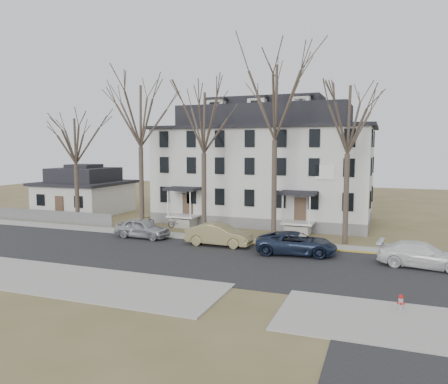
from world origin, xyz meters
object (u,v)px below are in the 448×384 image
at_px(tree_bungalow, 75,138).
at_px(small_house, 85,193).
at_px(tree_center, 275,97).
at_px(bicycle_left, 177,223).
at_px(car_tan, 219,235).
at_px(tree_mid_right, 348,115).
at_px(tree_far_left, 140,111).
at_px(car_silver, 142,229).
at_px(fire_hydrant, 401,303).
at_px(bicycle_right, 145,221).
at_px(car_white, 422,256).
at_px(tree_mid_left, 204,118).
at_px(boarding_house, 264,166).
at_px(car_navy, 296,244).

bearing_deg(tree_bungalow, small_house, 122.84).
bearing_deg(tree_center, bicycle_left, 171.34).
bearing_deg(car_tan, tree_mid_right, -65.21).
height_order(tree_far_left, tree_mid_right, tree_far_left).
height_order(car_silver, fire_hydrant, car_silver).
bearing_deg(bicycle_right, tree_bungalow, 71.32).
xyz_separation_m(car_silver, bicycle_right, (-2.52, 4.74, -0.30)).
bearing_deg(car_tan, car_silver, 86.55).
xyz_separation_m(car_white, bicycle_left, (-19.66, 6.60, -0.30)).
bearing_deg(bicycle_left, car_white, -123.46).
relative_size(tree_mid_right, car_white, 2.48).
xyz_separation_m(tree_mid_left, tree_bungalow, (-13.00, 0.00, -1.48)).
distance_m(tree_far_left, tree_bungalow, 7.34).
bearing_deg(boarding_house, tree_far_left, -137.82).
distance_m(bicycle_left, bicycle_right, 3.18).
bearing_deg(car_navy, car_white, -101.39).
relative_size(tree_far_left, bicycle_right, 8.70).
height_order(tree_far_left, tree_bungalow, tree_far_left).
distance_m(boarding_house, car_navy, 14.75).
height_order(small_house, car_white, small_house).
distance_m(car_silver, fire_hydrant, 21.26).
bearing_deg(car_white, car_silver, 91.74).
distance_m(car_silver, car_tan, 6.74).
distance_m(car_white, bicycle_left, 20.74).
distance_m(car_navy, fire_hydrant, 10.68).
xyz_separation_m(boarding_house, tree_mid_left, (-3.00, -8.15, 4.22)).
distance_m(tree_mid_right, car_silver, 18.07).
relative_size(car_navy, bicycle_left, 3.17).
bearing_deg(tree_mid_left, car_silver, -137.75).
distance_m(tree_bungalow, car_tan, 17.90).
height_order(car_silver, bicycle_left, car_silver).
height_order(boarding_house, car_tan, boarding_house).
bearing_deg(tree_mid_right, tree_mid_left, 180.00).
bearing_deg(small_house, tree_far_left, -29.39).
bearing_deg(car_tan, boarding_house, -0.43).
xyz_separation_m(tree_bungalow, car_navy, (21.71, -4.63, -7.37)).
xyz_separation_m(car_silver, fire_hydrant, (18.91, -9.71, -0.39)).
relative_size(boarding_house, tree_mid_right, 1.63).
xyz_separation_m(small_house, tree_center, (23.00, -6.20, 8.84)).
height_order(tree_far_left, car_silver, tree_far_left).
bearing_deg(car_navy, small_house, 59.91).
height_order(car_tan, bicycle_right, car_tan).
xyz_separation_m(tree_mid_left, fire_hydrant, (15.04, -13.23, -9.22)).
relative_size(bicycle_right, fire_hydrant, 2.06).
bearing_deg(boarding_house, tree_mid_left, -110.20).
xyz_separation_m(tree_mid_left, car_silver, (-3.87, -3.51, -8.83)).
bearing_deg(car_white, bicycle_right, 80.76).
xyz_separation_m(tree_center, car_navy, (2.71, -4.63, -10.33)).
relative_size(tree_mid_right, car_navy, 2.36).
xyz_separation_m(car_navy, bicycle_left, (-11.93, 6.04, -0.30)).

